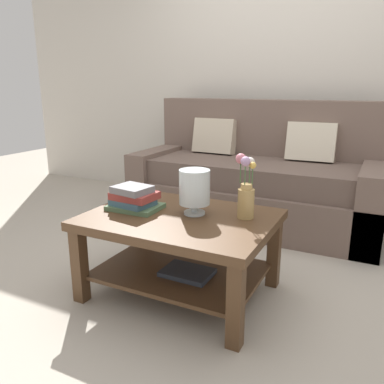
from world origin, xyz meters
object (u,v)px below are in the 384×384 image
object	(u,v)px
coffee_table	(180,238)
book_stack_main	(134,199)
glass_hurricane_vase	(194,188)
flower_pitcher	(246,192)
couch	(256,181)

from	to	relation	value
coffee_table	book_stack_main	bearing A→B (deg)	-176.16
glass_hurricane_vase	flower_pitcher	size ratio (longest dim) A/B	0.72
glass_hurricane_vase	flower_pitcher	distance (m)	0.29
couch	coffee_table	bearing A→B (deg)	-89.94
coffee_table	couch	bearing A→B (deg)	90.06
couch	flower_pitcher	size ratio (longest dim) A/B	5.88
coffee_table	flower_pitcher	xyz separation A→B (m)	(0.34, 0.13, 0.28)
book_stack_main	glass_hurricane_vase	xyz separation A→B (m)	(0.36, 0.08, 0.09)
glass_hurricane_vase	flower_pitcher	bearing A→B (deg)	14.09
couch	flower_pitcher	xyz separation A→B (m)	(0.34, -1.30, 0.26)
coffee_table	glass_hurricane_vase	world-z (taller)	glass_hurricane_vase
flower_pitcher	book_stack_main	bearing A→B (deg)	-166.60
couch	coffee_table	size ratio (longest dim) A/B	2.02
couch	flower_pitcher	distance (m)	1.36
book_stack_main	glass_hurricane_vase	world-z (taller)	glass_hurricane_vase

